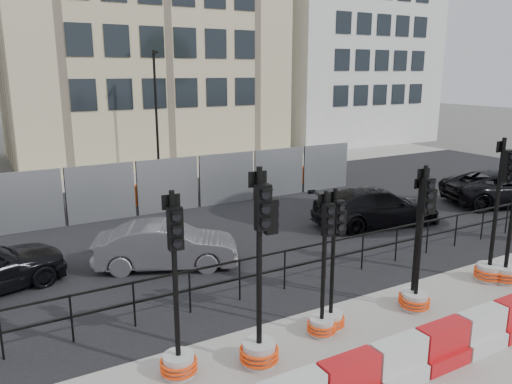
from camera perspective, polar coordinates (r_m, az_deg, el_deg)
ground at (r=11.91m, az=11.45°, el=-11.80°), size 120.00×120.00×0.00m
sidewalk_near at (r=10.14m, az=23.17°, el=-17.44°), size 40.00×6.00×0.02m
road at (r=17.39m, az=-3.87°, el=-3.26°), size 40.00×14.00×0.03m
sidewalk_far at (r=25.55m, az=-12.79°, el=1.90°), size 40.00×4.00×0.02m
building_cream at (r=31.60m, az=-13.47°, el=20.45°), size 15.00×10.06×18.00m
building_white at (r=38.66m, az=9.56°, el=17.82°), size 12.00×9.06×16.00m
kerb_railing at (r=12.49m, az=7.96°, el=-7.00°), size 18.00×0.04×1.00m
heras_fencing at (r=19.97m, az=-6.06°, el=0.82°), size 14.33×1.72×2.00m
lamp_post_far at (r=24.30m, az=-11.32°, el=9.04°), size 0.12×0.56×6.00m
barrier_row at (r=10.07m, az=22.44°, el=-15.27°), size 14.65×0.50×0.80m
traffic_signal_a at (r=8.82m, az=-8.91°, el=-16.39°), size 0.64×0.64×3.26m
traffic_signal_b at (r=8.92m, az=0.48°, el=-14.51°), size 0.70×0.70×3.57m
traffic_signal_c at (r=10.02m, az=7.62°, el=-12.88°), size 0.58×0.58×2.93m
traffic_signal_d at (r=10.25m, az=8.70°, el=-11.75°), size 0.57×0.57×2.91m
traffic_signal_e at (r=11.57m, az=17.58°, el=-9.65°), size 0.58×0.58×2.97m
traffic_signal_f at (r=11.37m, az=18.01°, el=-9.26°), size 0.63×0.63×3.21m
traffic_signal_g at (r=13.55m, az=25.34°, el=-6.34°), size 0.70×0.70×3.57m
traffic_signal_h at (r=13.63m, az=26.82°, el=-6.55°), size 0.67×0.67×3.38m
car_b at (r=13.35m, az=-10.20°, el=-6.06°), size 4.02×4.64×1.21m
car_c at (r=17.18m, az=13.62°, el=-1.65°), size 3.27×5.03×1.29m
car_d at (r=21.57m, az=26.74°, el=0.42°), size 5.42×6.30×1.34m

